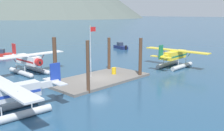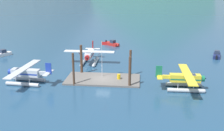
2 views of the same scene
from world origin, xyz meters
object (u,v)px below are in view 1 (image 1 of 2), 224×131
object	(u,v)px
seaplane_white_bow_left	(29,62)
seaplane_silver_port_aft	(10,97)
seaplane_yellow_stbd_aft	(175,57)
boat_navy_open_east	(120,47)
fuel_drum	(114,71)
flagpole	(91,46)
boat_red_open_north	(0,54)

from	to	relation	value
seaplane_white_bow_left	seaplane_silver_port_aft	bearing A→B (deg)	-124.03
seaplane_white_bow_left	seaplane_yellow_stbd_aft	xyz separation A→B (m)	(17.71, -12.69, 0.00)
seaplane_yellow_stbd_aft	boat_navy_open_east	distance (m)	22.76
seaplane_silver_port_aft	fuel_drum	bearing A→B (deg)	10.76
flagpole	seaplane_yellow_stbd_aft	bearing A→B (deg)	-16.33
flagpole	seaplane_white_bow_left	world-z (taller)	flagpole
seaplane_yellow_stbd_aft	flagpole	bearing A→B (deg)	163.67
boat_navy_open_east	fuel_drum	bearing A→B (deg)	-140.14
fuel_drum	flagpole	bearing A→B (deg)	159.19
seaplane_silver_port_aft	boat_red_open_north	bearing A→B (deg)	68.34
fuel_drum	boat_navy_open_east	distance (m)	27.24
flagpole	fuel_drum	bearing A→B (deg)	-20.81
seaplane_silver_port_aft	flagpole	bearing A→B (deg)	18.02
seaplane_white_bow_left	boat_navy_open_east	world-z (taller)	seaplane_white_bow_left
seaplane_white_bow_left	boat_navy_open_east	size ratio (longest dim) A/B	2.18
seaplane_yellow_stbd_aft	seaplane_silver_port_aft	xyz separation A→B (m)	(-26.31, -0.04, 0.00)
seaplane_white_bow_left	boat_red_open_north	size ratio (longest dim) A/B	2.48
flagpole	boat_red_open_north	size ratio (longest dim) A/B	1.54
seaplane_white_bow_left	seaplane_yellow_stbd_aft	distance (m)	21.79
seaplane_silver_port_aft	boat_navy_open_east	size ratio (longest dim) A/B	2.20
seaplane_silver_port_aft	boat_red_open_north	world-z (taller)	seaplane_silver_port_aft
flagpole	boat_red_open_north	world-z (taller)	flagpole
boat_red_open_north	boat_navy_open_east	bearing A→B (deg)	-19.99
seaplane_yellow_stbd_aft	seaplane_silver_port_aft	world-z (taller)	same
flagpole	seaplane_silver_port_aft	size ratio (longest dim) A/B	0.62
fuel_drum	seaplane_yellow_stbd_aft	xyz separation A→B (m)	(10.80, -2.91, 0.84)
seaplane_silver_port_aft	boat_navy_open_east	xyz separation A→B (m)	(36.42, 20.40, -1.09)
boat_navy_open_east	seaplane_yellow_stbd_aft	bearing A→B (deg)	-116.39
seaplane_yellow_stbd_aft	seaplane_silver_port_aft	size ratio (longest dim) A/B	0.99
flagpole	boat_navy_open_east	xyz separation A→B (m)	(23.88, 16.33, -3.80)
fuel_drum	boat_red_open_north	world-z (taller)	boat_red_open_north
boat_navy_open_east	seaplane_white_bow_left	bearing A→B (deg)	-164.58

